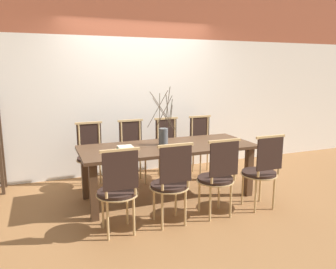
# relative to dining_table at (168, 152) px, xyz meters

# --- Properties ---
(ground_plane) EXTENTS (16.00, 16.00, 0.00)m
(ground_plane) POSITION_rel_dining_table_xyz_m (0.00, 0.00, -0.63)
(ground_plane) COLOR olive
(wall_rear) EXTENTS (12.00, 0.06, 3.20)m
(wall_rear) POSITION_rel_dining_table_xyz_m (0.00, 1.32, 0.97)
(wall_rear) COLOR white
(wall_rear) RESTS_ON ground_plane
(dining_table) EXTENTS (2.32, 0.92, 0.72)m
(dining_table) POSITION_rel_dining_table_xyz_m (0.00, 0.00, 0.00)
(dining_table) COLOR #4C3321
(dining_table) RESTS_ON ground_plane
(chair_near_leftend) EXTENTS (0.44, 0.44, 0.96)m
(chair_near_leftend) POSITION_rel_dining_table_xyz_m (-0.86, -0.79, -0.11)
(chair_near_leftend) COLOR black
(chair_near_leftend) RESTS_ON ground_plane
(chair_near_left) EXTENTS (0.44, 0.44, 0.96)m
(chair_near_left) POSITION_rel_dining_table_xyz_m (-0.27, -0.79, -0.11)
(chair_near_left) COLOR black
(chair_near_left) RESTS_ON ground_plane
(chair_near_center) EXTENTS (0.44, 0.44, 0.96)m
(chair_near_center) POSITION_rel_dining_table_xyz_m (0.31, -0.79, -0.11)
(chair_near_center) COLOR black
(chair_near_center) RESTS_ON ground_plane
(chair_near_right) EXTENTS (0.44, 0.44, 0.96)m
(chair_near_right) POSITION_rel_dining_table_xyz_m (0.93, -0.79, -0.11)
(chair_near_right) COLOR black
(chair_near_right) RESTS_ON ground_plane
(chair_far_leftend) EXTENTS (0.44, 0.44, 0.96)m
(chair_far_leftend) POSITION_rel_dining_table_xyz_m (-0.90, 0.79, -0.11)
(chair_far_leftend) COLOR black
(chair_far_leftend) RESTS_ON ground_plane
(chair_far_left) EXTENTS (0.44, 0.44, 0.96)m
(chair_far_left) POSITION_rel_dining_table_xyz_m (-0.27, 0.79, -0.11)
(chair_far_left) COLOR black
(chair_far_left) RESTS_ON ground_plane
(chair_far_center) EXTENTS (0.44, 0.44, 0.96)m
(chair_far_center) POSITION_rel_dining_table_xyz_m (0.33, 0.79, -0.11)
(chair_far_center) COLOR black
(chair_far_center) RESTS_ON ground_plane
(chair_far_right) EXTENTS (0.44, 0.44, 0.96)m
(chair_far_right) POSITION_rel_dining_table_xyz_m (0.94, 0.79, -0.11)
(chair_far_right) COLOR black
(chair_far_right) RESTS_ON ground_plane
(vase_centerpiece) EXTENTS (0.37, 0.40, 0.78)m
(vase_centerpiece) POSITION_rel_dining_table_xyz_m (-0.04, 0.07, 0.23)
(vase_centerpiece) COLOR #4C5156
(vase_centerpiece) RESTS_ON dining_table
(book_stack) EXTENTS (0.27, 0.20, 0.05)m
(book_stack) POSITION_rel_dining_table_xyz_m (-0.59, -0.06, 0.12)
(book_stack) COLOR beige
(book_stack) RESTS_ON dining_table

